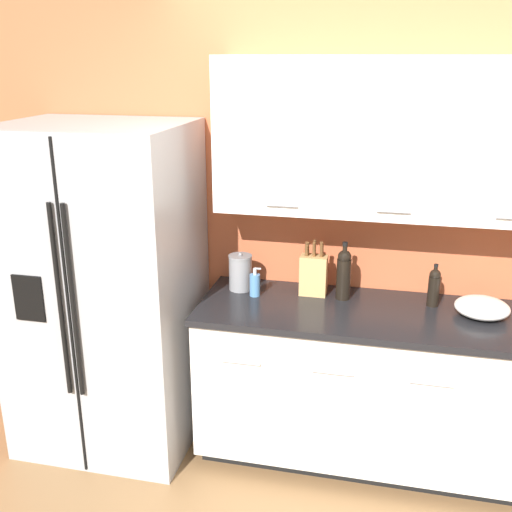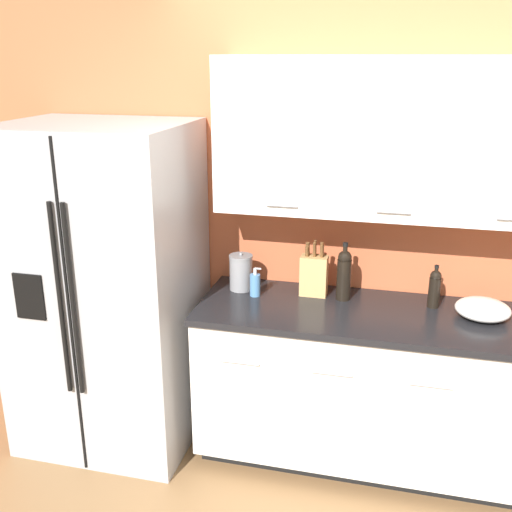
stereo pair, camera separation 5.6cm
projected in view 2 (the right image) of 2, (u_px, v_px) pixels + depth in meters
The scene contains 9 objects.
wall_back at pixel (398, 200), 3.16m from camera, with size 10.00×0.39×2.60m.
counter_unit at pixel (380, 388), 3.20m from camera, with size 1.94×0.64×0.90m.
refrigerator at pixel (107, 289), 3.33m from camera, with size 0.95×0.81×1.82m.
knife_block at pixel (314, 274), 3.25m from camera, with size 0.15×0.09×0.31m.
wine_bottle at pixel (344, 274), 3.18m from camera, with size 0.08×0.08×0.32m.
soap_dispenser at pixel (255, 284), 3.25m from camera, with size 0.06×0.06×0.16m.
oil_bottle at pixel (435, 288), 3.10m from camera, with size 0.06×0.06×0.23m.
steel_canister at pixel (241, 272), 3.33m from camera, with size 0.13×0.13×0.22m.
mixing_bowl at pixel (483, 309), 2.99m from camera, with size 0.27×0.27×0.09m.
Camera 2 is at (0.01, -2.06, 2.15)m, focal length 42.00 mm.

